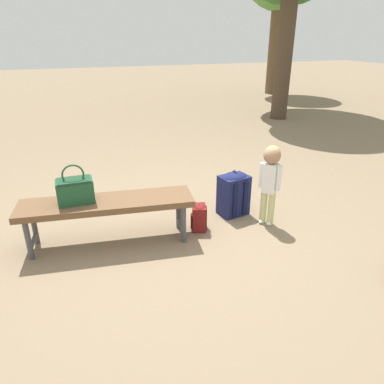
# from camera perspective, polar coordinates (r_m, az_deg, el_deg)

# --- Properties ---
(ground_plane) EXTENTS (40.00, 40.00, 0.00)m
(ground_plane) POSITION_cam_1_polar(r_m,az_deg,el_deg) (3.72, -3.91, -6.26)
(ground_plane) COLOR #7F6B51
(ground_plane) RESTS_ON ground
(park_bench) EXTENTS (1.64, 0.61, 0.45)m
(park_bench) POSITION_cam_1_polar(r_m,az_deg,el_deg) (3.44, -13.37, -2.16)
(park_bench) COLOR brown
(park_bench) RESTS_ON ground
(handbag) EXTENTS (0.32, 0.18, 0.37)m
(handbag) POSITION_cam_1_polar(r_m,az_deg,el_deg) (3.40, -18.12, 0.34)
(handbag) COLOR #1E4C2D
(handbag) RESTS_ON park_bench
(child_standing) EXTENTS (0.18, 0.19, 0.86)m
(child_standing) POSITION_cam_1_polar(r_m,az_deg,el_deg) (3.71, 12.39, 2.91)
(child_standing) COLOR #CCCC8C
(child_standing) RESTS_ON ground
(backpack_large) EXTENTS (0.34, 0.31, 0.52)m
(backpack_large) POSITION_cam_1_polar(r_m,az_deg,el_deg) (3.98, 6.62, -0.07)
(backpack_large) COLOR #191E4C
(backpack_large) RESTS_ON ground
(backpack_small) EXTENTS (0.19, 0.22, 0.31)m
(backpack_small) POSITION_cam_1_polar(r_m,az_deg,el_deg) (3.68, 1.10, -3.82)
(backpack_small) COLOR maroon
(backpack_small) RESTS_ON ground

